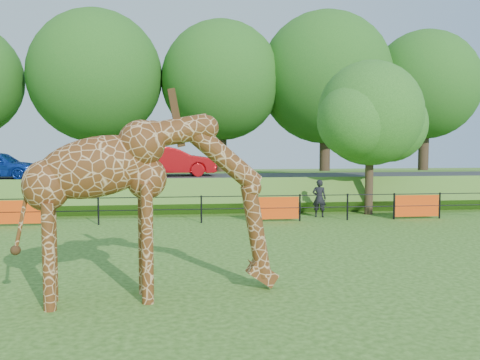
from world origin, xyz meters
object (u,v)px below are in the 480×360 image
(car_red, at_px, (170,161))
(visitor, at_px, (319,198))
(tree_east, at_px, (372,117))
(giraffe, at_px, (153,206))

(car_red, height_order, visitor, car_red)
(visitor, distance_m, tree_east, 4.33)
(car_red, relative_size, visitor, 2.85)
(giraffe, bearing_deg, car_red, 80.62)
(giraffe, bearing_deg, tree_east, 43.21)
(giraffe, relative_size, visitor, 3.37)
(visitor, height_order, tree_east, tree_east)
(visitor, bearing_deg, car_red, -21.54)
(car_red, relative_size, tree_east, 0.68)
(giraffe, distance_m, visitor, 12.80)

